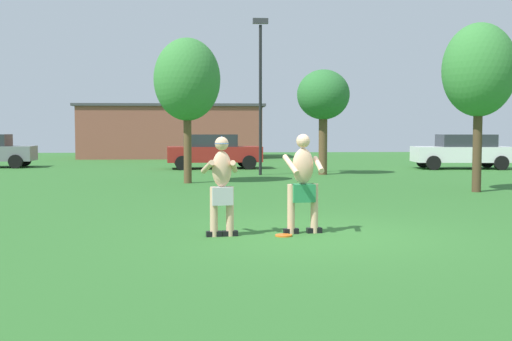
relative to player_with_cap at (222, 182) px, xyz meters
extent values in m
plane|color=#2D6628|center=(1.63, -0.04, -0.92)|extent=(80.00, 80.00, 0.00)
cube|color=black|center=(-0.13, -0.03, -0.87)|extent=(0.27, 0.15, 0.09)
cylinder|color=#E0AD89|center=(-0.13, -0.03, -0.50)|extent=(0.13, 0.13, 0.83)
cube|color=black|center=(0.14, 0.01, -0.87)|extent=(0.27, 0.15, 0.09)
cylinder|color=#E0AD89|center=(0.14, 0.01, -0.50)|extent=(0.13, 0.13, 0.83)
cube|color=#B7B7BC|center=(0.00, -0.01, -0.24)|extent=(0.38, 0.29, 0.30)
ellipsoid|color=#E0AD89|center=(0.00, -0.01, 0.21)|extent=(0.36, 0.27, 0.60)
cylinder|color=#E0AD89|center=(-0.24, 0.06, 0.24)|extent=(0.24, 0.57, 0.26)
cylinder|color=#E0AD89|center=(0.21, 0.13, 0.24)|extent=(0.15, 0.58, 0.25)
sphere|color=#E0AD89|center=(0.00, -0.01, 0.64)|extent=(0.23, 0.23, 0.23)
cone|color=#194CA5|center=(0.00, -0.01, 0.70)|extent=(0.27, 0.27, 0.13)
cube|color=black|center=(1.60, 0.23, -0.87)|extent=(0.27, 0.15, 0.09)
cylinder|color=#E0AD89|center=(1.60, 0.23, -0.49)|extent=(0.13, 0.13, 0.85)
cube|color=black|center=(1.19, 0.17, -0.87)|extent=(0.27, 0.15, 0.09)
cylinder|color=#E0AD89|center=(1.19, 0.17, -0.49)|extent=(0.13, 0.13, 0.85)
cube|color=#28844C|center=(1.39, 0.20, -0.22)|extent=(0.42, 0.30, 0.31)
ellipsoid|color=#E0AD89|center=(1.39, 0.20, 0.24)|extent=(0.40, 0.27, 0.62)
cylinder|color=#E0AD89|center=(1.65, 0.14, 0.27)|extent=(0.11, 0.59, 0.27)
cylinder|color=#E0AD89|center=(1.17, 0.07, 0.27)|extent=(0.24, 0.57, 0.34)
sphere|color=#E0AD89|center=(1.39, 0.20, 0.68)|extent=(0.24, 0.24, 0.24)
cylinder|color=orange|center=(1.03, -0.06, -0.90)|extent=(0.29, 0.29, 0.03)
cube|color=white|center=(11.24, 17.75, -0.25)|extent=(4.43, 2.15, 0.70)
cube|color=#282D33|center=(11.44, 17.73, 0.38)|extent=(2.53, 1.78, 0.56)
cylinder|color=black|center=(9.67, 16.98, -0.60)|extent=(0.66, 0.27, 0.64)
cylinder|color=black|center=(9.82, 18.77, -0.60)|extent=(0.66, 0.27, 0.64)
cylinder|color=black|center=(12.67, 16.73, -0.60)|extent=(0.66, 0.27, 0.64)
cylinder|color=black|center=(12.82, 18.52, -0.60)|extent=(0.66, 0.27, 0.64)
cylinder|color=black|center=(-9.39, 21.26, -0.60)|extent=(0.65, 0.26, 0.64)
cylinder|color=black|center=(-9.28, 19.47, -0.60)|extent=(0.65, 0.26, 0.64)
cube|color=maroon|center=(-0.08, 18.69, -0.25)|extent=(4.43, 2.15, 0.70)
cube|color=#282D33|center=(-0.27, 18.68, 0.38)|extent=(2.53, 1.78, 0.56)
cylinder|color=black|center=(1.35, 19.72, -0.60)|extent=(0.66, 0.27, 0.64)
cylinder|color=black|center=(1.50, 17.92, -0.60)|extent=(0.66, 0.27, 0.64)
cylinder|color=black|center=(-1.65, 19.47, -0.60)|extent=(0.66, 0.27, 0.64)
cylinder|color=black|center=(-1.50, 17.67, -0.60)|extent=(0.66, 0.27, 0.64)
cylinder|color=black|center=(1.74, 14.39, 2.02)|extent=(0.12, 0.12, 5.88)
cube|color=#333338|center=(1.74, 14.39, 5.11)|extent=(0.60, 0.24, 0.20)
cube|color=brown|center=(-2.74, 31.01, 0.70)|extent=(11.28, 5.79, 3.24)
cube|color=#3F3F44|center=(-2.74, 31.01, 2.40)|extent=(11.74, 6.02, 0.16)
cylinder|color=brown|center=(4.25, 14.48, 0.33)|extent=(0.34, 0.34, 2.49)
ellipsoid|color=#2D7033|center=(4.25, 14.48, 2.27)|extent=(2.09, 2.09, 1.98)
cylinder|color=brown|center=(-0.98, 10.73, 0.33)|extent=(0.26, 0.26, 2.50)
ellipsoid|color=#387F38|center=(-0.98, 10.73, 2.54)|extent=(2.21, 2.21, 2.74)
cylinder|color=#4C3823|center=(7.43, 7.13, 0.36)|extent=(0.26, 0.26, 2.56)
ellipsoid|color=#387F38|center=(7.43, 7.13, 2.57)|extent=(2.07, 2.07, 2.66)
camera|label=1|loc=(-0.15, -10.51, 0.86)|focal=44.37mm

